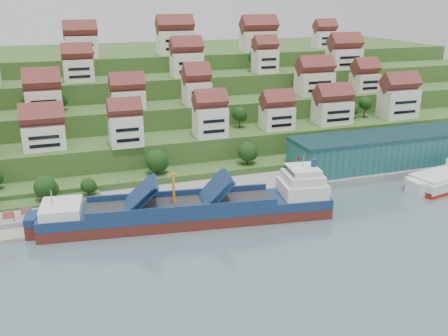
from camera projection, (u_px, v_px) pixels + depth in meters
name	position (u px, v px, depth m)	size (l,w,h in m)	color
ground	(249.00, 213.00, 128.97)	(300.00, 300.00, 0.00)	slate
quay	(293.00, 181.00, 148.15)	(180.00, 14.00, 2.20)	gray
pebble_beach	(10.00, 224.00, 121.78)	(45.00, 20.00, 1.00)	gray
hillside	(162.00, 98.00, 218.06)	(260.00, 128.00, 31.00)	#2D4C1E
hillside_village	(187.00, 82.00, 175.41)	(161.85, 65.03, 29.19)	white
hillside_trees	(165.00, 120.00, 158.11)	(135.68, 62.86, 32.02)	#1C4115
warehouse	(382.00, 149.00, 157.74)	(60.00, 15.00, 10.00)	#215C5B
flagpole	(296.00, 169.00, 141.21)	(1.28, 0.16, 8.00)	gray
beach_huts	(0.00, 221.00, 119.53)	(14.40, 3.70, 2.20)	white
cargo_ship	(197.00, 210.00, 123.31)	(71.84, 20.39, 15.66)	#532019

